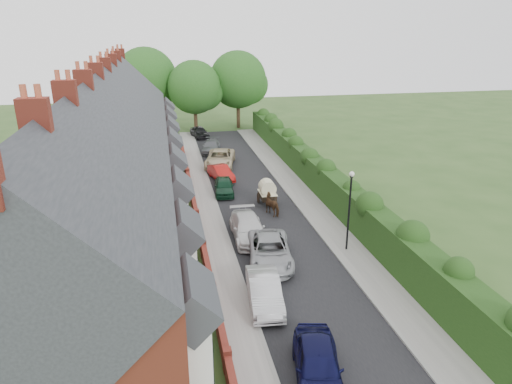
{
  "coord_description": "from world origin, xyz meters",
  "views": [
    {
      "loc": [
        -7.21,
        -19.76,
        13.06
      ],
      "look_at": [
        -1.15,
        9.71,
        2.2
      ],
      "focal_mm": 32.0,
      "sensor_mm": 36.0,
      "label": 1
    }
  ],
  "objects_px": {
    "car_black": "(200,132)",
    "horse": "(273,205)",
    "car_white": "(248,228)",
    "car_grey": "(211,147)",
    "lamppost": "(350,201)",
    "car_navy": "(318,365)",
    "horse_cart": "(267,191)",
    "car_red": "(221,173)",
    "car_beige": "(220,158)",
    "car_green": "(224,186)",
    "car_silver_a": "(264,291)",
    "car_silver_b": "(270,251)"
  },
  "relations": [
    {
      "from": "car_navy",
      "to": "car_silver_a",
      "type": "relative_size",
      "value": 1.03
    },
    {
      "from": "car_white",
      "to": "car_red",
      "type": "distance_m",
      "value": 12.6
    },
    {
      "from": "car_white",
      "to": "car_red",
      "type": "xyz_separation_m",
      "value": [
        -0.13,
        12.6,
        -0.08
      ]
    },
    {
      "from": "lamppost",
      "to": "car_green",
      "type": "xyz_separation_m",
      "value": [
        -6.03,
        11.78,
        -2.64
      ]
    },
    {
      "from": "car_grey",
      "to": "horse",
      "type": "height_order",
      "value": "horse"
    },
    {
      "from": "car_grey",
      "to": "horse",
      "type": "bearing_deg",
      "value": -71.11
    },
    {
      "from": "car_beige",
      "to": "lamppost",
      "type": "bearing_deg",
      "value": -61.67
    },
    {
      "from": "lamppost",
      "to": "car_silver_a",
      "type": "bearing_deg",
      "value": -143.64
    },
    {
      "from": "car_white",
      "to": "car_black",
      "type": "relative_size",
      "value": 1.23
    },
    {
      "from": "lamppost",
      "to": "horse",
      "type": "distance_m",
      "value": 7.75
    },
    {
      "from": "car_white",
      "to": "horse_cart",
      "type": "height_order",
      "value": "horse_cart"
    },
    {
      "from": "car_navy",
      "to": "car_grey",
      "type": "distance_m",
      "value": 35.65
    },
    {
      "from": "car_navy",
      "to": "car_grey",
      "type": "height_order",
      "value": "car_navy"
    },
    {
      "from": "car_beige",
      "to": "car_silver_a",
      "type": "bearing_deg",
      "value": -78.83
    },
    {
      "from": "car_green",
      "to": "car_beige",
      "type": "bearing_deg",
      "value": 90.35
    },
    {
      "from": "car_navy",
      "to": "car_red",
      "type": "xyz_separation_m",
      "value": [
        -0.39,
        25.82,
        -0.12
      ]
    },
    {
      "from": "horse",
      "to": "horse_cart",
      "type": "height_order",
      "value": "horse_cart"
    },
    {
      "from": "car_beige",
      "to": "horse",
      "type": "xyz_separation_m",
      "value": [
        2.24,
        -13.21,
        -0.03
      ]
    },
    {
      "from": "lamppost",
      "to": "car_beige",
      "type": "height_order",
      "value": "lamppost"
    },
    {
      "from": "car_black",
      "to": "car_beige",
      "type": "bearing_deg",
      "value": -98.55
    },
    {
      "from": "car_silver_a",
      "to": "horse",
      "type": "distance_m",
      "value": 11.7
    },
    {
      "from": "horse_cart",
      "to": "car_navy",
      "type": "bearing_deg",
      "value": -97.02
    },
    {
      "from": "car_green",
      "to": "lamppost",
      "type": "bearing_deg",
      "value": -57.43
    },
    {
      "from": "horse_cart",
      "to": "car_silver_b",
      "type": "bearing_deg",
      "value": -102.03
    },
    {
      "from": "car_grey",
      "to": "car_red",
      "type": "bearing_deg",
      "value": -79.9
    },
    {
      "from": "car_red",
      "to": "car_beige",
      "type": "xyz_separation_m",
      "value": [
        0.47,
        4.27,
        0.15
      ]
    },
    {
      "from": "car_silver_b",
      "to": "car_black",
      "type": "bearing_deg",
      "value": 100.13
    },
    {
      "from": "lamppost",
      "to": "car_navy",
      "type": "xyz_separation_m",
      "value": [
        -5.38,
        -10.21,
        -2.53
      ]
    },
    {
      "from": "car_black",
      "to": "horse",
      "type": "distance_m",
      "value": 26.44
    },
    {
      "from": "car_white",
      "to": "car_green",
      "type": "distance_m",
      "value": 8.79
    },
    {
      "from": "car_red",
      "to": "car_grey",
      "type": "bearing_deg",
      "value": 75.74
    },
    {
      "from": "car_silver_a",
      "to": "car_grey",
      "type": "bearing_deg",
      "value": 94.03
    },
    {
      "from": "car_silver_a",
      "to": "horse",
      "type": "height_order",
      "value": "horse"
    },
    {
      "from": "horse",
      "to": "car_red",
      "type": "bearing_deg",
      "value": -96.82
    },
    {
      "from": "car_white",
      "to": "car_beige",
      "type": "xyz_separation_m",
      "value": [
        0.35,
        16.87,
        0.07
      ]
    },
    {
      "from": "lamppost",
      "to": "car_black",
      "type": "relative_size",
      "value": 1.26
    },
    {
      "from": "car_beige",
      "to": "horse_cart",
      "type": "relative_size",
      "value": 2.04
    },
    {
      "from": "car_black",
      "to": "horse_cart",
      "type": "xyz_separation_m",
      "value": [
        3.14,
        -24.28,
        0.47
      ]
    },
    {
      "from": "car_silver_b",
      "to": "car_red",
      "type": "relative_size",
      "value": 1.34
    },
    {
      "from": "lamppost",
      "to": "horse_cart",
      "type": "xyz_separation_m",
      "value": [
        -3.06,
        8.63,
        -2.13
      ]
    },
    {
      "from": "car_white",
      "to": "car_grey",
      "type": "relative_size",
      "value": 1.11
    },
    {
      "from": "lamppost",
      "to": "car_white",
      "type": "bearing_deg",
      "value": 152.02
    },
    {
      "from": "lamppost",
      "to": "car_navy",
      "type": "height_order",
      "value": "lamppost"
    },
    {
      "from": "lamppost",
      "to": "car_red",
      "type": "bearing_deg",
      "value": 110.31
    },
    {
      "from": "car_silver_b",
      "to": "car_grey",
      "type": "distance_m",
      "value": 25.92
    },
    {
      "from": "car_red",
      "to": "car_grey",
      "type": "xyz_separation_m",
      "value": [
        0.2,
        9.84,
        0.01
      ]
    },
    {
      "from": "car_navy",
      "to": "horse",
      "type": "bearing_deg",
      "value": 94.64
    },
    {
      "from": "car_green",
      "to": "car_beige",
      "type": "relative_size",
      "value": 0.67
    },
    {
      "from": "car_silver_a",
      "to": "lamppost",
      "type": "bearing_deg",
      "value": 41.67
    },
    {
      "from": "car_grey",
      "to": "horse_cart",
      "type": "distance_m",
      "value": 17.01
    }
  ]
}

